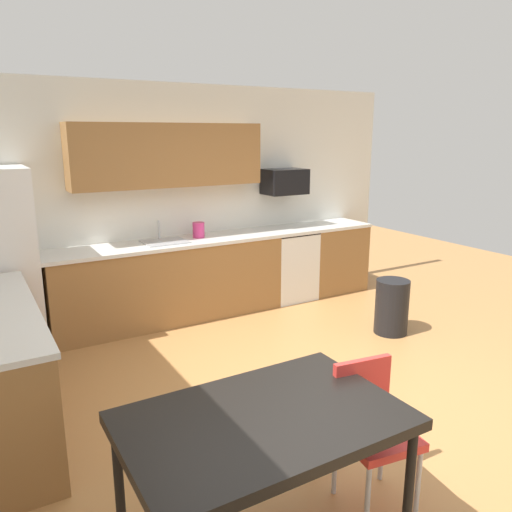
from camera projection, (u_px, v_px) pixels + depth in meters
The scene contains 14 objects.
ground_plane at pixel (317, 397), 4.19m from camera, with size 12.00×12.00×0.00m, color #B77F47.
wall_back at pixel (187, 200), 6.08m from camera, with size 5.80×0.10×2.70m, color silver.
cabinet_run_back at pixel (170, 283), 5.81m from camera, with size 2.70×0.60×0.90m, color olive.
cabinet_run_back_right at pixel (331, 258), 6.97m from camera, with size 0.85×0.60×0.90m, color olive.
countertop_back at pixel (200, 240), 5.89m from camera, with size 4.80×0.64×0.04m, color silver.
upper_cabinets_back at pixel (168, 155), 5.62m from camera, with size 2.20×0.34×0.70m, color olive.
oven_range at pixel (288, 264), 6.62m from camera, with size 0.60×0.60×0.91m.
microwave at pixel (285, 182), 6.44m from camera, with size 0.54×0.36×0.32m, color black.
sink_basin at pixel (165, 247), 5.69m from camera, with size 0.48×0.40×0.14m, color #A5A8AD.
sink_faucet at pixel (159, 231), 5.80m from camera, with size 0.02×0.02×0.24m, color #B2B5BA.
dining_table at pixel (264, 427), 2.51m from camera, with size 1.40×0.90×0.78m.
chair_near_table at pixel (371, 422), 2.92m from camera, with size 0.45×0.45×0.85m.
trash_bin at pixel (392, 307), 5.46m from camera, with size 0.36×0.36×0.60m, color black.
kettle at pixel (199, 231), 5.91m from camera, with size 0.14×0.14×0.20m, color #CC3372.
Camera 1 is at (-2.35, -3.01, 2.14)m, focal length 35.20 mm.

